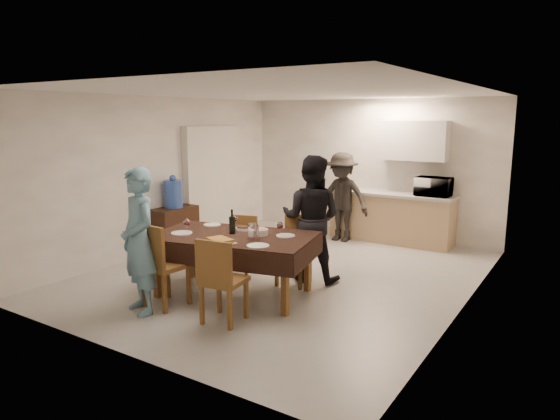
{
  "coord_description": "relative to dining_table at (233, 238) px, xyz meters",
  "views": [
    {
      "loc": [
        3.71,
        -5.97,
        2.26
      ],
      "look_at": [
        0.08,
        -0.3,
        1.0
      ],
      "focal_mm": 32.0,
      "sensor_mm": 36.0,
      "label": 1
    }
  ],
  "objects": [
    {
      "name": "chair_far_left",
      "position": [
        -0.45,
        0.67,
        -0.24
      ],
      "size": [
        0.45,
        0.46,
        0.45
      ],
      "rotation": [
        0.0,
        0.0,
        3.36
      ],
      "color": "brown",
      "rests_on": "floor"
    },
    {
      "name": "person_near",
      "position": [
        -0.55,
        -1.05,
        0.1
      ],
      "size": [
        0.73,
        0.6,
        1.71
      ],
      "primitive_type": "imported",
      "rotation": [
        0.0,
        0.0,
        -0.35
      ],
      "color": "#6294AD",
      "rests_on": "floor"
    },
    {
      "name": "floor",
      "position": [
        0.12,
        1.1,
        -0.75
      ],
      "size": [
        5.0,
        6.0,
        0.02
      ],
      "primitive_type": "cube",
      "color": "#A6A6A2",
      "rests_on": "ground"
    },
    {
      "name": "water_pitcher",
      "position": [
        0.35,
        -0.05,
        0.13
      ],
      "size": [
        0.13,
        0.13,
        0.2
      ],
      "primitive_type": "cylinder",
      "color": "white",
      "rests_on": "dining_table"
    },
    {
      "name": "chair_far_right",
      "position": [
        0.45,
        0.66,
        -0.18
      ],
      "size": [
        0.48,
        0.48,
        0.51
      ],
      "rotation": [
        0.0,
        0.0,
        3.27
      ],
      "color": "brown",
      "rests_on": "floor"
    },
    {
      "name": "kitchen_worktop",
      "position": [
        0.72,
        3.78,
        0.13
      ],
      "size": [
        2.24,
        0.64,
        0.05
      ],
      "primitive_type": "cube",
      "color": "#A8A8A3",
      "rests_on": "kitchen_base_cabinet"
    },
    {
      "name": "plate_far_right",
      "position": [
        0.6,
        0.3,
        0.04
      ],
      "size": [
        0.23,
        0.23,
        0.01
      ],
      "primitive_type": "cylinder",
      "color": "white",
      "rests_on": "dining_table"
    },
    {
      "name": "wall_back",
      "position": [
        0.12,
        4.1,
        0.55
      ],
      "size": [
        5.0,
        0.02,
        2.6
      ],
      "primitive_type": "cube",
      "color": "white",
      "rests_on": "floor"
    },
    {
      "name": "mushroom_dish",
      "position": [
        -0.05,
        0.28,
        0.05
      ],
      "size": [
        0.19,
        0.19,
        0.03
      ],
      "primitive_type": "cylinder",
      "color": "white",
      "rests_on": "dining_table"
    },
    {
      "name": "console",
      "position": [
        -2.16,
        1.15,
        -0.37
      ],
      "size": [
        0.41,
        0.82,
        0.75
      ],
      "primitive_type": "cube",
      "color": "black",
      "rests_on": "floor"
    },
    {
      "name": "wall_left",
      "position": [
        -2.38,
        1.1,
        0.55
      ],
      "size": [
        0.02,
        6.0,
        2.6
      ],
      "primitive_type": "cube",
      "color": "white",
      "rests_on": "floor"
    },
    {
      "name": "plate_near_right",
      "position": [
        0.6,
        -0.3,
        0.04
      ],
      "size": [
        0.26,
        0.26,
        0.02
      ],
      "primitive_type": "cylinder",
      "color": "white",
      "rests_on": "dining_table"
    },
    {
      "name": "microwave",
      "position": [
        1.45,
        3.78,
        0.32
      ],
      "size": [
        0.59,
        0.4,
        0.33
      ],
      "primitive_type": "imported",
      "rotation": [
        0.0,
        0.0,
        3.14
      ],
      "color": "silver",
      "rests_on": "kitchen_worktop"
    },
    {
      "name": "dining_table",
      "position": [
        0.0,
        0.0,
        0.0
      ],
      "size": [
        2.22,
        1.58,
        0.79
      ],
      "rotation": [
        0.0,
        0.0,
        0.22
      ],
      "color": "black",
      "rests_on": "floor"
    },
    {
      "name": "wall_right",
      "position": [
        2.62,
        1.1,
        0.55
      ],
      "size": [
        0.02,
        6.0,
        2.6
      ],
      "primitive_type": "cube",
      "color": "white",
      "rests_on": "floor"
    },
    {
      "name": "kitchen_base_cabinet",
      "position": [
        0.72,
        3.78,
        -0.32
      ],
      "size": [
        2.2,
        0.6,
        0.86
      ],
      "primitive_type": "cube",
      "color": "tan",
      "rests_on": "floor"
    },
    {
      "name": "wine_bottle",
      "position": [
        -0.05,
        0.05,
        0.19
      ],
      "size": [
        0.08,
        0.08,
        0.32
      ],
      "primitive_type": null,
      "color": "black",
      "rests_on": "dining_table"
    },
    {
      "name": "water_jug",
      "position": [
        -2.16,
        1.15,
        0.24
      ],
      "size": [
        0.31,
        0.31,
        0.47
      ],
      "primitive_type": "cylinder",
      "color": "#3A60C2",
      "rests_on": "console"
    },
    {
      "name": "chair_near_right",
      "position": [
        0.45,
        -0.84,
        -0.16
      ],
      "size": [
        0.5,
        0.5,
        0.53
      ],
      "rotation": [
        0.0,
        0.0,
        0.13
      ],
      "color": "brown",
      "rests_on": "floor"
    },
    {
      "name": "wine_glass_c",
      "position": [
        -0.2,
        0.3,
        0.13
      ],
      "size": [
        0.08,
        0.08,
        0.19
      ],
      "primitive_type": null,
      "color": "white",
      "rests_on": "dining_table"
    },
    {
      "name": "savoury_tart",
      "position": [
        0.1,
        -0.38,
        0.06
      ],
      "size": [
        0.43,
        0.38,
        0.05
      ],
      "primitive_type": "cube",
      "rotation": [
        0.0,
        0.0,
        -0.35
      ],
      "color": "#AB8432",
      "rests_on": "dining_table"
    },
    {
      "name": "ceiling",
      "position": [
        0.12,
        1.1,
        1.85
      ],
      "size": [
        5.0,
        6.0,
        0.02
      ],
      "primitive_type": "cube",
      "color": "white",
      "rests_on": "wall_back"
    },
    {
      "name": "person_far",
      "position": [
        0.55,
        1.05,
        0.13
      ],
      "size": [
        0.98,
        0.84,
        1.76
      ],
      "primitive_type": "imported",
      "rotation": [
        0.0,
        0.0,
        3.37
      ],
      "color": "black",
      "rests_on": "floor"
    },
    {
      "name": "salad_bowl",
      "position": [
        0.3,
        0.18,
        0.07
      ],
      "size": [
        0.2,
        0.2,
        0.08
      ],
      "primitive_type": "cylinder",
      "color": "white",
      "rests_on": "dining_table"
    },
    {
      "name": "wall_front",
      "position": [
        0.12,
        -1.9,
        0.55
      ],
      "size": [
        5.0,
        0.02,
        2.6
      ],
      "primitive_type": "cube",
      "color": "white",
      "rests_on": "floor"
    },
    {
      "name": "plate_near_left",
      "position": [
        -0.6,
        -0.3,
        0.04
      ],
      "size": [
        0.27,
        0.27,
        0.02
      ],
      "primitive_type": "cylinder",
      "color": "white",
      "rests_on": "dining_table"
    },
    {
      "name": "wine_glass_b",
      "position": [
        0.55,
        0.25,
        0.13
      ],
      "size": [
        0.08,
        0.08,
        0.19
      ],
      "primitive_type": null,
      "color": "white",
      "rests_on": "dining_table"
    },
    {
      "name": "upper_cabinet",
      "position": [
        1.02,
        3.92,
        1.1
      ],
      "size": [
        1.2,
        0.34,
        0.7
      ],
      "primitive_type": "cube",
      "color": "silver",
      "rests_on": "wall_back"
    },
    {
      "name": "chair_near_left",
      "position": [
        -0.45,
        -0.85,
        -0.12
      ],
      "size": [
        0.5,
        0.5,
        0.56
      ],
      "rotation": [
        0.0,
        0.0,
        -0.07
      ],
      "color": "brown",
      "rests_on": "floor"
    },
    {
      "name": "plate_far_left",
      "position": [
        -0.6,
        0.3,
        0.04
      ],
      "size": [
        0.24,
        0.24,
        0.01
      ],
      "primitive_type": "cylinder",
      "color": "white",
      "rests_on": "dining_table"
    },
    {
      "name": "stub_partition",
      "position": [
        -2.3,
        2.3,
        0.3
      ],
      "size": [
        0.15,
        1.4,
        2.1
      ],
      "primitive_type": "cube",
      "color": "silver",
      "rests_on": "floor"
    },
    {
      "name": "person_kitchen",
      "position": [
        -0.08,
        3.33,
        0.07
      ],
      "size": [
        1.06,
        0.61,
        1.63
      ],
      "primitive_type": "imported",
      "color": "black",
      "rests_on": "floor"
    },
    {
      "name": "wine_glass_a",
      "position": [
        -0.55,
        -0.25,
        0.13
      ],
      "size": [
        0.09,
        0.09,
        0.19
      ],
      "primitive_type": null,
      "color": "white",
      "rests_on": "dining_table"
    }
  ]
}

